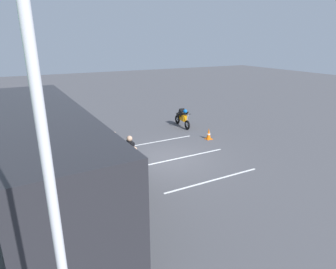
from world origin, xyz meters
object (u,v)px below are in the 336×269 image
(spectator_left, at_px, (135,164))
(parked_motorcycle_silver, at_px, (105,165))
(flagpole, at_px, (60,252))
(tour_bus, at_px, (46,156))
(spectator_centre, at_px, (130,152))
(spectator_right, at_px, (114,147))
(stunt_motorcycle, at_px, (182,117))
(traffic_cone, at_px, (209,134))
(spectator_far_left, at_px, (142,175))

(spectator_left, bearing_deg, parked_motorcycle_silver, 23.88)
(flagpole, bearing_deg, tour_bus, -2.49)
(spectator_centre, height_order, flagpole, flagpole)
(spectator_centre, bearing_deg, spectator_right, 18.70)
(spectator_left, height_order, parked_motorcycle_silver, spectator_left)
(spectator_right, bearing_deg, spectator_left, -177.03)
(spectator_left, bearing_deg, flagpole, 155.01)
(parked_motorcycle_silver, relative_size, stunt_motorcycle, 1.00)
(traffic_cone, bearing_deg, stunt_motorcycle, 1.65)
(spectator_left, height_order, spectator_centre, spectator_centre)
(spectator_far_left, bearing_deg, flagpole, 152.53)
(spectator_far_left, xyz_separation_m, traffic_cone, (4.33, -5.83, -0.69))
(spectator_centre, bearing_deg, stunt_motorcycle, -46.60)
(tour_bus, bearing_deg, spectator_right, -62.29)
(spectator_left, height_order, traffic_cone, spectator_left)
(spectator_centre, height_order, parked_motorcycle_silver, spectator_centre)
(spectator_far_left, relative_size, spectator_centre, 0.97)
(spectator_far_left, xyz_separation_m, parked_motorcycle_silver, (2.48, 0.61, -0.52))
(spectator_far_left, relative_size, traffic_cone, 2.67)
(tour_bus, height_order, flagpole, flagpole)
(spectator_left, bearing_deg, stunt_motorcycle, -42.19)
(spectator_far_left, distance_m, stunt_motorcycle, 9.17)
(spectator_left, xyz_separation_m, traffic_cone, (3.43, -5.73, -0.70))
(spectator_right, bearing_deg, traffic_cone, -77.31)
(tour_bus, distance_m, spectator_left, 3.02)
(spectator_right, relative_size, flagpole, 0.23)
(spectator_left, distance_m, parked_motorcycle_silver, 1.81)
(tour_bus, relative_size, spectator_left, 6.25)
(tour_bus, relative_size, traffic_cone, 16.80)
(spectator_right, bearing_deg, flagpole, 161.00)
(flagpole, distance_m, traffic_cone, 14.05)
(flagpole, bearing_deg, spectator_right, -19.00)
(flagpole, relative_size, traffic_cone, 11.78)
(tour_bus, bearing_deg, spectator_left, -102.92)
(stunt_motorcycle, distance_m, traffic_cone, 2.82)
(parked_motorcycle_silver, height_order, stunt_motorcycle, stunt_motorcycle)
(spectator_right, bearing_deg, spectator_far_left, -179.73)
(spectator_centre, xyz_separation_m, spectator_right, (1.01, 0.34, -0.04))
(spectator_centre, relative_size, traffic_cone, 2.76)
(tour_bus, height_order, spectator_centre, tour_bus)
(spectator_left, xyz_separation_m, stunt_motorcycle, (6.23, -5.65, -0.39))
(flagpole, bearing_deg, stunt_motorcycle, -34.04)
(stunt_motorcycle, bearing_deg, traffic_cone, -178.35)
(traffic_cone, bearing_deg, flagpole, 139.07)
(tour_bus, xyz_separation_m, spectator_left, (-0.66, -2.88, -0.64))
(flagpole, bearing_deg, spectator_left, -24.99)
(flagpole, bearing_deg, traffic_cone, -40.93)
(traffic_cone, bearing_deg, spectator_right, 102.69)
(spectator_far_left, distance_m, spectator_left, 0.90)
(spectator_left, relative_size, parked_motorcycle_silver, 0.83)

